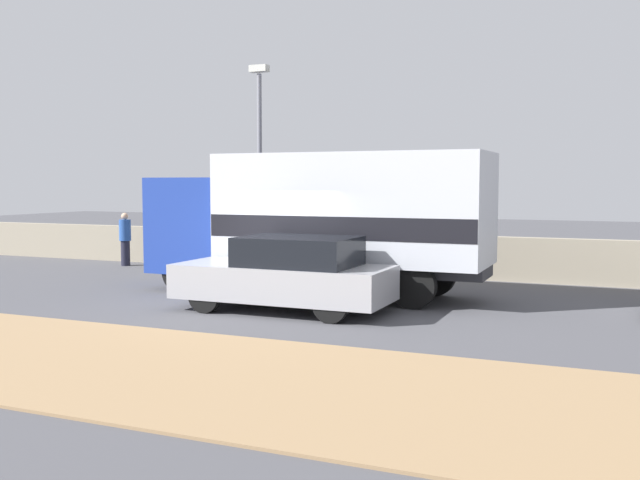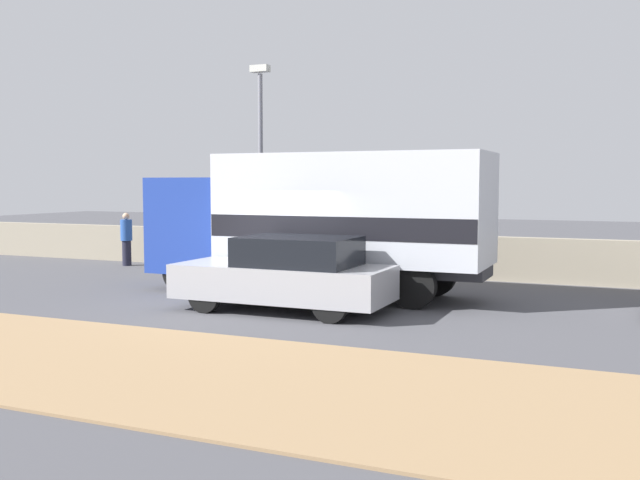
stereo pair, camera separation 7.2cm
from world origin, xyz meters
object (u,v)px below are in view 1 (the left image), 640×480
object	(u,v)px
street_lamp	(260,151)
car_hatchback	(287,274)
box_truck	(323,217)
pedestrian	(125,238)

from	to	relation	value
street_lamp	car_hatchback	xyz separation A→B (m)	(3.67, -5.79, -2.83)
box_truck	car_hatchback	distance (m)	2.56
street_lamp	box_truck	bearing A→B (deg)	-44.63
street_lamp	pedestrian	size ratio (longest dim) A/B	3.59
pedestrian	street_lamp	bearing A→B (deg)	4.75
car_hatchback	pedestrian	size ratio (longest dim) A/B	2.64
street_lamp	box_truck	world-z (taller)	street_lamp
car_hatchback	street_lamp	bearing A→B (deg)	-57.63
box_truck	car_hatchback	size ratio (longest dim) A/B	1.83
car_hatchback	pedestrian	distance (m)	9.98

